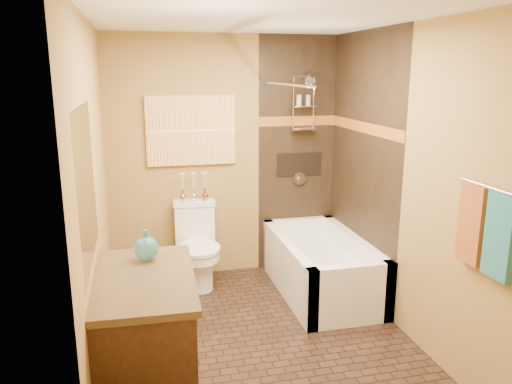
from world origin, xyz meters
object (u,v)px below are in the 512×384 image
object	(u,v)px
sunset_painting	(191,131)
vanity	(144,345)
toilet	(198,245)
bathtub	(321,270)

from	to	relation	value
sunset_painting	vanity	xyz separation A→B (m)	(-0.57, -2.14, -1.09)
sunset_painting	toilet	xyz separation A→B (m)	(-0.00, -0.27, -1.13)
sunset_painting	toilet	bearing A→B (deg)	-90.00
bathtub	vanity	distance (m)	2.24
sunset_painting	bathtub	distance (m)	1.90
vanity	bathtub	bearing A→B (deg)	41.42
sunset_painting	bathtub	xyz separation A→B (m)	(1.15, -0.73, -1.33)
toilet	sunset_painting	bearing A→B (deg)	95.90
toilet	vanity	bearing A→B (deg)	-101.12
sunset_painting	bathtub	size ratio (longest dim) A/B	0.60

